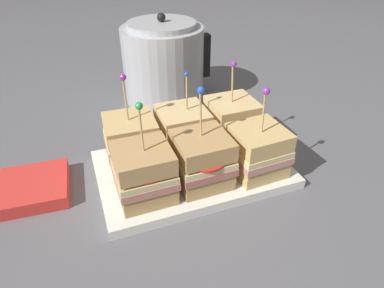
% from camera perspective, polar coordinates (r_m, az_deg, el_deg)
% --- Properties ---
extents(ground_plane, '(6.00, 6.00, 0.00)m').
position_cam_1_polar(ground_plane, '(0.64, 0.00, -4.82)').
color(ground_plane, slate).
extents(serving_platter, '(0.34, 0.22, 0.02)m').
position_cam_1_polar(serving_platter, '(0.63, 0.00, -4.18)').
color(serving_platter, white).
rests_on(serving_platter, ground_plane).
extents(sandwich_front_left, '(0.09, 0.09, 0.17)m').
position_cam_1_polar(sandwich_front_left, '(0.54, -8.00, -4.81)').
color(sandwich_front_left, tan).
rests_on(sandwich_front_left, serving_platter).
extents(sandwich_front_center, '(0.09, 0.09, 0.17)m').
position_cam_1_polar(sandwich_front_center, '(0.56, 1.83, -2.62)').
color(sandwich_front_center, tan).
rests_on(sandwich_front_center, serving_platter).
extents(sandwich_front_right, '(0.10, 0.10, 0.16)m').
position_cam_1_polar(sandwich_front_right, '(0.60, 10.82, -1.06)').
color(sandwich_front_right, tan).
rests_on(sandwich_front_right, serving_platter).
extents(sandwich_back_left, '(0.09, 0.09, 0.17)m').
position_cam_1_polar(sandwich_back_left, '(0.62, -10.06, 0.48)').
color(sandwich_back_left, tan).
rests_on(sandwich_back_left, serving_platter).
extents(sandwich_back_center, '(0.09, 0.09, 0.16)m').
position_cam_1_polar(sandwich_back_center, '(0.64, -1.52, 2.13)').
color(sandwich_back_center, '#DBB77A').
rests_on(sandwich_back_center, serving_platter).
extents(sandwich_back_right, '(0.09, 0.09, 0.17)m').
position_cam_1_polar(sandwich_back_right, '(0.67, 6.61, 3.75)').
color(sandwich_back_right, '#DBB77A').
rests_on(sandwich_back_right, serving_platter).
extents(kettle_steel, '(0.22, 0.20, 0.21)m').
position_cam_1_polar(kettle_steel, '(0.87, -4.74, 13.37)').
color(kettle_steel, '#B7BABF').
rests_on(kettle_steel, ground_plane).
extents(napkin_stack, '(0.12, 0.12, 0.02)m').
position_cam_1_polar(napkin_stack, '(0.64, -24.90, -6.62)').
color(napkin_stack, red).
rests_on(napkin_stack, ground_plane).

